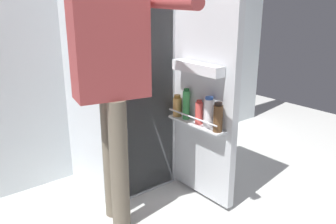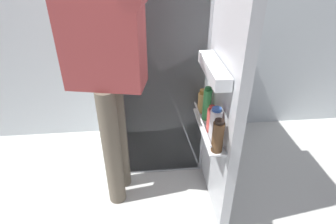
% 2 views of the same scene
% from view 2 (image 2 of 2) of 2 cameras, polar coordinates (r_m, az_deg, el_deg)
% --- Properties ---
extents(ground_plane, '(6.26, 6.26, 0.00)m').
position_cam_2_polar(ground_plane, '(2.19, -0.29, -16.43)').
color(ground_plane, silver).
extents(refrigerator, '(0.68, 1.23, 1.74)m').
position_cam_2_polar(refrigerator, '(2.12, -0.85, 10.61)').
color(refrigerator, silver).
rests_on(refrigerator, ground_plane).
extents(person, '(0.58, 0.84, 1.77)m').
position_cam_2_polar(person, '(1.65, -12.43, 11.43)').
color(person, '#665B4C').
rests_on(person, ground_plane).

